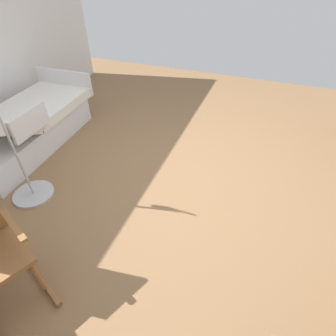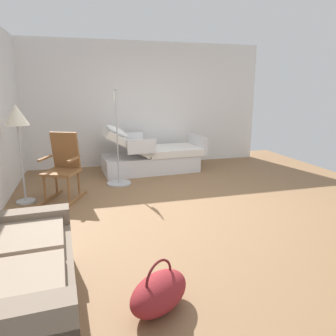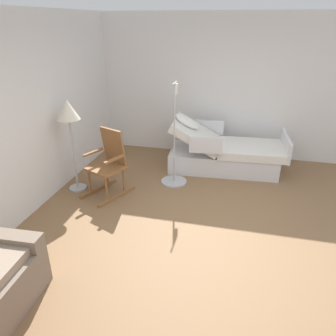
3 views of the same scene
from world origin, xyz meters
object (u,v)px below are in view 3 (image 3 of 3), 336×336
at_px(rocking_chair, 109,164).
at_px(floor_lamp, 69,116).
at_px(iv_pole, 174,169).
at_px(hospital_bed, 224,153).

bearing_deg(rocking_chair, floor_lamp, 92.04).
xyz_separation_m(floor_lamp, iv_pole, (0.60, -1.50, -0.98)).
distance_m(rocking_chair, iv_pole, 1.11).
bearing_deg(floor_lamp, hospital_bed, -58.95).
distance_m(hospital_bed, floor_lamp, 2.80).
bearing_deg(floor_lamp, rocking_chair, -87.96).
bearing_deg(iv_pole, hospital_bed, -45.18).
relative_size(floor_lamp, iv_pole, 0.88).
relative_size(rocking_chair, floor_lamp, 0.71).
bearing_deg(hospital_bed, floor_lamp, 121.05).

